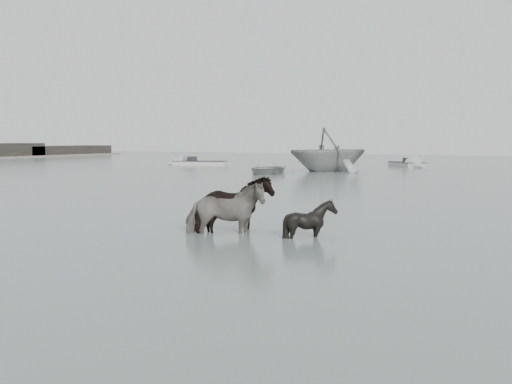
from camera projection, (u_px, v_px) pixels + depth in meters
ground at (182, 236)px, 13.11m from camera, size 140.00×140.00×0.00m
pony_pinto at (225, 201)px, 13.37m from camera, size 2.05×1.67×1.58m
pony_dark at (235, 200)px, 13.62m from camera, size 1.67×1.83×1.57m
pony_black at (310, 212)px, 12.98m from camera, size 1.08×0.97×1.16m
rowboat_lead at (267, 167)px, 36.51m from camera, size 3.29×4.35×0.85m
rowboat_trail at (329, 148)px, 39.17m from camera, size 7.71×7.86×3.14m
skiff_outer at (201, 161)px, 48.02m from camera, size 6.45×3.04×0.75m
skiff_mid at (407, 162)px, 45.63m from camera, size 4.37×4.89×0.75m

